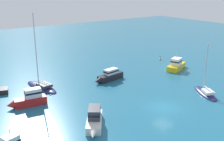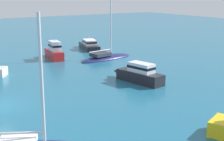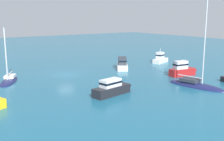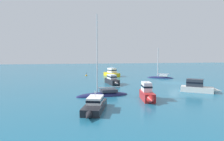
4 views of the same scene
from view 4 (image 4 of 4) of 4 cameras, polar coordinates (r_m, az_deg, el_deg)
ground_plane at (r=45.53m, az=16.68°, el=-3.23°), size 160.00×160.00×0.00m
sailboat at (r=30.82m, az=-2.48°, el=-6.57°), size 3.44×8.04×12.09m
sloop at (r=53.25m, az=12.94°, el=-1.86°), size 4.63×6.49×7.87m
cabin_cruiser_1 at (r=23.09m, az=-4.74°, el=-9.32°), size 7.10×3.35×2.07m
powerboat at (r=41.71m, az=0.09°, el=-2.67°), size 6.15×2.32×1.90m
cabin_cruiser_2 at (r=28.17m, az=9.52°, el=-6.09°), size 5.29×1.88×2.37m
powerboat_1 at (r=56.09m, az=-0.19°, el=-0.69°), size 6.59×3.82×3.28m
launch at (r=36.09m, az=22.12°, el=-4.14°), size 4.48×5.60×2.05m
channel_buoy at (r=57.58m, az=-6.95°, el=-1.39°), size 0.57×0.57×1.17m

